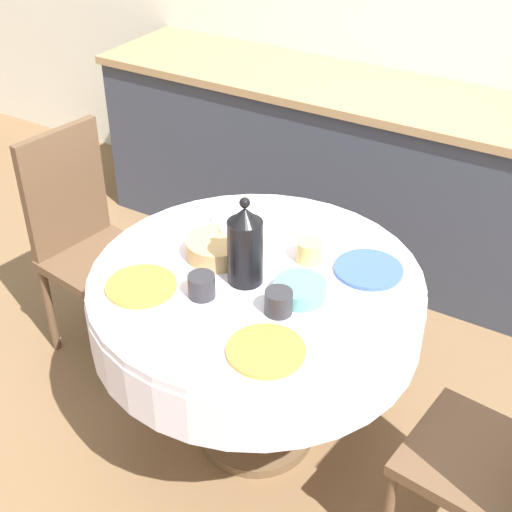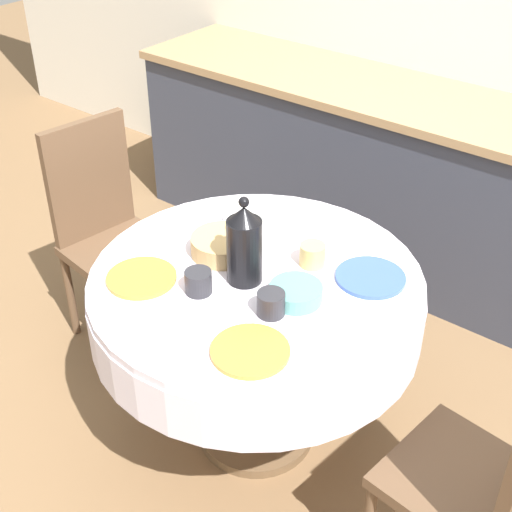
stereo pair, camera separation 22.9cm
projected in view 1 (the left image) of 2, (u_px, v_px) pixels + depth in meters
The scene contains 16 objects.
ground_plane at pixel (256, 433), 2.75m from camera, with size 12.00×12.00×0.00m, color brown.
kitchen_counter at pixel (402, 184), 3.48m from camera, with size 3.24×0.64×0.90m.
dining_table at pixel (256, 307), 2.41m from camera, with size 1.12×1.12×0.75m.
chair_left at pixel (511, 452), 2.00m from camera, with size 0.44×0.44×0.98m.
chair_right at pixel (86, 236), 2.93m from camera, with size 0.45×0.45×0.98m.
plate_near_left at pixel (141, 286), 2.28m from camera, with size 0.23×0.23×0.01m, color orange.
cup_near_left at pixel (202, 286), 2.23m from camera, with size 0.09×0.09×0.08m, color #28282D.
plate_near_right at pixel (266, 351), 2.02m from camera, with size 0.23×0.23×0.01m, color orange.
cup_near_right at pixel (279, 302), 2.16m from camera, with size 0.09×0.09×0.08m, color #28282D.
plate_far_left at pixel (241, 216), 2.64m from camera, with size 0.23×0.23×0.01m, color white.
cup_far_left at pixel (232, 236), 2.47m from camera, with size 0.09×0.09×0.08m, color white.
plate_far_right at pixel (368, 269), 2.36m from camera, with size 0.23×0.23×0.01m, color #3856AD.
cup_far_right at pixel (309, 251), 2.39m from camera, with size 0.09×0.09×0.08m, color #DBB766.
coffee_carafe at pixel (245, 246), 2.24m from camera, with size 0.11×0.11×0.31m.
bread_basket at pixel (218, 248), 2.42m from camera, with size 0.21×0.21×0.07m, color tan.
fruit_bowl at pixel (300, 290), 2.23m from camera, with size 0.17×0.17×0.05m, color #569993.
Camera 1 is at (0.98, -1.62, 2.11)m, focal length 50.00 mm.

